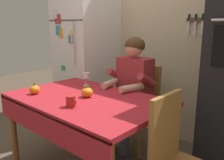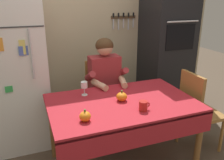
# 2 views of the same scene
# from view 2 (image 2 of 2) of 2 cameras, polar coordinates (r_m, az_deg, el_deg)

# --- Properties ---
(back_wall_assembly) EXTENTS (3.70, 0.13, 2.60)m
(back_wall_assembly) POSITION_cam_2_polar(r_m,az_deg,el_deg) (3.31, -5.30, 12.60)
(back_wall_assembly) COLOR #BCAD89
(back_wall_assembly) RESTS_ON ground
(refrigerator) EXTENTS (0.68, 0.71, 1.80)m
(refrigerator) POSITION_cam_2_polar(r_m,az_deg,el_deg) (2.89, -22.29, 2.08)
(refrigerator) COLOR white
(refrigerator) RESTS_ON ground
(wall_oven) EXTENTS (0.60, 0.64, 2.10)m
(wall_oven) POSITION_cam_2_polar(r_m,az_deg,el_deg) (3.45, 12.89, 8.27)
(wall_oven) COLOR black
(wall_oven) RESTS_ON ground
(dining_table) EXTENTS (1.40, 0.90, 0.74)m
(dining_table) POSITION_cam_2_polar(r_m,az_deg,el_deg) (2.31, 2.61, -7.19)
(dining_table) COLOR brown
(dining_table) RESTS_ON ground
(chair_behind_person) EXTENTS (0.40, 0.40, 0.93)m
(chair_behind_person) POSITION_cam_2_polar(r_m,az_deg,el_deg) (3.06, -2.49, -3.22)
(chair_behind_person) COLOR #9E6B33
(chair_behind_person) RESTS_ON ground
(seated_person) EXTENTS (0.47, 0.55, 1.25)m
(seated_person) POSITION_cam_2_polar(r_m,az_deg,el_deg) (2.81, -1.34, -0.37)
(seated_person) COLOR #38384C
(seated_person) RESTS_ON ground
(chair_right_side) EXTENTS (0.40, 0.40, 0.93)m
(chair_right_side) POSITION_cam_2_polar(r_m,az_deg,el_deg) (2.83, 19.68, -6.46)
(chair_right_side) COLOR #9E6B33
(chair_right_side) RESTS_ON ground
(coffee_mug) EXTENTS (0.10, 0.08, 0.09)m
(coffee_mug) POSITION_cam_2_polar(r_m,az_deg,el_deg) (2.12, 7.55, -6.17)
(coffee_mug) COLOR #B2231E
(coffee_mug) RESTS_ON dining_table
(wine_glass) EXTENTS (0.07, 0.07, 0.14)m
(wine_glass) POSITION_cam_2_polar(r_m,az_deg,el_deg) (2.41, -6.70, -1.35)
(wine_glass) COLOR white
(wine_glass) RESTS_ON dining_table
(pumpkin_large) EXTENTS (0.10, 0.10, 0.11)m
(pumpkin_large) POSITION_cam_2_polar(r_m,az_deg,el_deg) (2.29, 2.43, -4.00)
(pumpkin_large) COLOR orange
(pumpkin_large) RESTS_ON dining_table
(pumpkin_medium) EXTENTS (0.09, 0.09, 0.10)m
(pumpkin_medium) POSITION_cam_2_polar(r_m,az_deg,el_deg) (1.94, -6.49, -8.68)
(pumpkin_medium) COLOR orange
(pumpkin_medium) RESTS_ON dining_table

